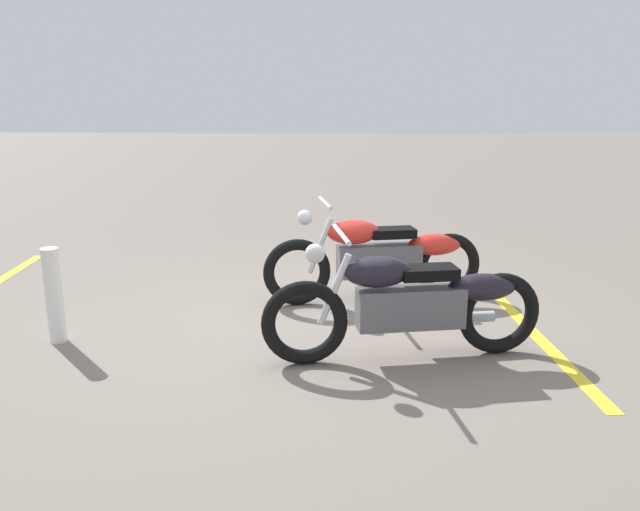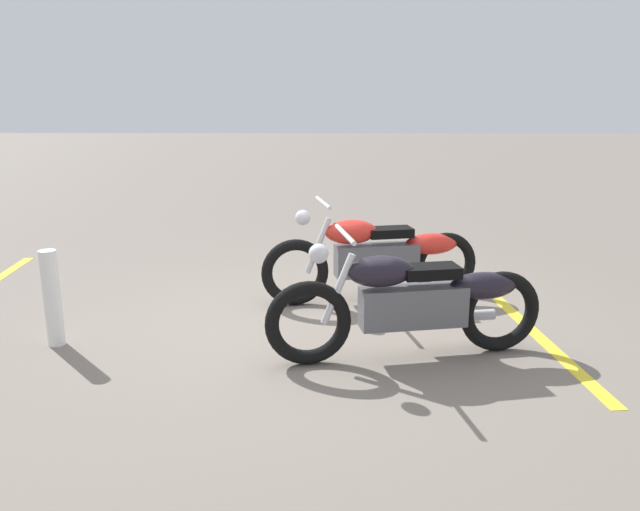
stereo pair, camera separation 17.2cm
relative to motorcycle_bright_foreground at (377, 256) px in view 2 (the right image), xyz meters
The scene contains 5 objects.
ground_plane 0.99m from the motorcycle_bright_foreground, 55.99° to the left, with size 60.00×60.00×0.00m, color slate.
motorcycle_bright_foreground is the anchor object (origin of this frame).
motorcycle_dark_foreground 1.44m from the motorcycle_bright_foreground, 96.84° to the left, with size 2.21×0.72×1.04m.
bollard_post 3.02m from the motorcycle_bright_foreground, 23.72° to the left, with size 0.14×0.14×0.81m, color white.
parking_stripe_near 1.56m from the motorcycle_bright_foreground, 151.20° to the left, with size 3.20×0.12×0.01m, color yellow.
Camera 2 is at (0.03, 5.34, 2.02)m, focal length 35.02 mm.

